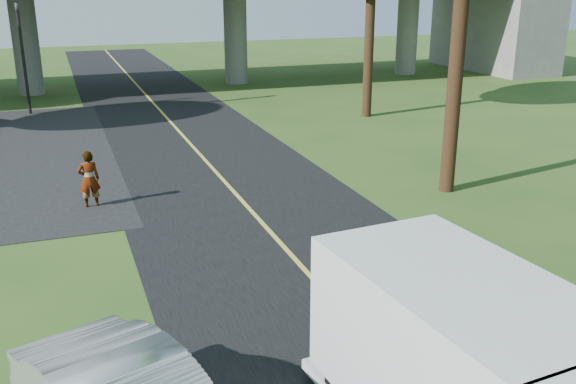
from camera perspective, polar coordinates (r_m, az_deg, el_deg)
road at (r=18.64m, az=-3.98°, el=-0.97°), size 7.00×90.00×0.02m
lane_line at (r=18.64m, az=-3.98°, el=-0.91°), size 0.12×90.00×0.01m
overpass at (r=39.25m, az=-13.54°, el=15.54°), size 54.00×10.00×7.30m
traffic_signal at (r=33.08m, az=-22.58°, el=11.86°), size 0.18×0.22×5.20m
pedestrian at (r=18.91m, az=-17.27°, el=1.09°), size 0.62×0.43×1.64m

